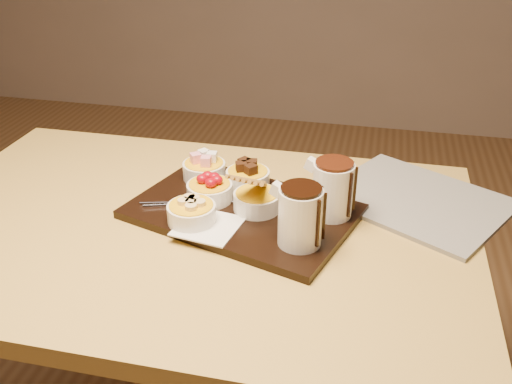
% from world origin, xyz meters
% --- Properties ---
extents(dining_table, '(1.20, 0.80, 0.75)m').
position_xyz_m(dining_table, '(0.00, 0.00, 0.65)').
color(dining_table, gold).
rests_on(dining_table, ground).
extents(serving_board, '(0.53, 0.42, 0.02)m').
position_xyz_m(serving_board, '(0.11, 0.05, 0.76)').
color(serving_board, black).
rests_on(serving_board, dining_table).
extents(napkin, '(0.14, 0.14, 0.00)m').
position_xyz_m(napkin, '(0.06, -0.04, 0.77)').
color(napkin, white).
rests_on(napkin, serving_board).
extents(bowl_marshmallows, '(0.10, 0.10, 0.04)m').
position_xyz_m(bowl_marshmallows, '(-0.02, 0.17, 0.79)').
color(bowl_marshmallows, white).
rests_on(bowl_marshmallows, serving_board).
extents(bowl_cake, '(0.10, 0.10, 0.04)m').
position_xyz_m(bowl_cake, '(0.09, 0.15, 0.79)').
color(bowl_cake, white).
rests_on(bowl_cake, serving_board).
extents(bowl_strawberries, '(0.10, 0.10, 0.04)m').
position_xyz_m(bowl_strawberries, '(0.03, 0.07, 0.79)').
color(bowl_strawberries, white).
rests_on(bowl_strawberries, serving_board).
extents(bowl_biscotti, '(0.10, 0.10, 0.04)m').
position_xyz_m(bowl_biscotti, '(0.14, 0.06, 0.79)').
color(bowl_biscotti, white).
rests_on(bowl_biscotti, serving_board).
extents(bowl_bananas, '(0.10, 0.10, 0.04)m').
position_xyz_m(bowl_bananas, '(0.02, -0.02, 0.79)').
color(bowl_bananas, white).
rests_on(bowl_bananas, serving_board).
extents(pitcher_dark_chocolate, '(0.11, 0.11, 0.12)m').
position_xyz_m(pitcher_dark_chocolate, '(0.25, -0.05, 0.83)').
color(pitcher_dark_chocolate, silver).
rests_on(pitcher_dark_chocolate, serving_board).
extents(pitcher_milk_chocolate, '(0.11, 0.11, 0.12)m').
position_xyz_m(pitcher_milk_chocolate, '(0.29, 0.07, 0.83)').
color(pitcher_milk_chocolate, silver).
rests_on(pitcher_milk_chocolate, serving_board).
extents(fondue_skewers, '(0.09, 0.26, 0.01)m').
position_xyz_m(fondue_skewers, '(0.01, 0.05, 0.77)').
color(fondue_skewers, silver).
rests_on(fondue_skewers, serving_board).
extents(newspaper, '(0.47, 0.44, 0.01)m').
position_xyz_m(newspaper, '(0.47, 0.20, 0.76)').
color(newspaper, beige).
rests_on(newspaper, dining_table).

